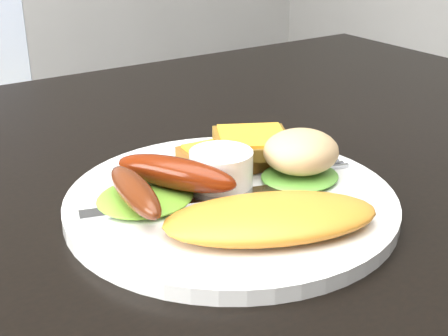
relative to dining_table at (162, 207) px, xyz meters
name	(u,v)px	position (x,y,z in m)	size (l,w,h in m)	color
dining_table	(162,207)	(0.00, 0.00, 0.00)	(1.20, 0.80, 0.04)	black
plate	(231,202)	(0.03, -0.07, 0.03)	(0.26, 0.26, 0.01)	white
lettuce_left	(146,197)	(-0.04, -0.04, 0.04)	(0.08, 0.07, 0.01)	#619C21
lettuce_right	(300,176)	(0.09, -0.08, 0.04)	(0.07, 0.06, 0.01)	#4F9429
omelette	(271,218)	(0.02, -0.13, 0.04)	(0.16, 0.07, 0.02)	orange
sausage_a	(135,191)	(-0.05, -0.06, 0.05)	(0.02, 0.09, 0.02)	#5C2414
sausage_b	(175,173)	(-0.01, -0.05, 0.05)	(0.03, 0.11, 0.03)	maroon
ramekin	(221,169)	(0.03, -0.05, 0.05)	(0.05, 0.05, 0.03)	white
toast_a	(224,158)	(0.06, -0.01, 0.04)	(0.06, 0.06, 0.01)	olive
toast_b	(252,143)	(0.08, -0.03, 0.05)	(0.06, 0.06, 0.01)	olive
potato_salad	(301,151)	(0.09, -0.07, 0.06)	(0.07, 0.06, 0.04)	#D2B78B
fork	(195,201)	(-0.01, -0.07, 0.03)	(0.18, 0.01, 0.00)	#ADAFB7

